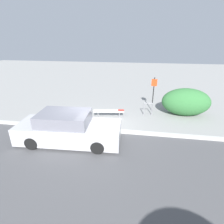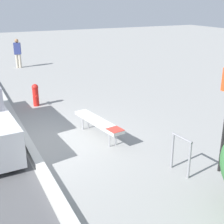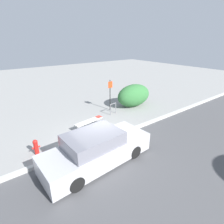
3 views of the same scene
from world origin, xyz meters
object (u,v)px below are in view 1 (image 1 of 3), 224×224
Objects in this scene: sign_post at (153,91)px; fire_hydrant at (53,113)px; bike_rack at (148,108)px; parked_car_near at (68,129)px; bench at (109,111)px.

fire_hydrant is (-6.06, -2.44, -0.98)m from sign_post.
fire_hydrant is at bearing -163.94° from bike_rack.
parked_car_near is at bearing -131.54° from sign_post.
sign_post is at bearing 21.57° from bench.
parked_car_near is at bearing -48.84° from fire_hydrant.
bike_rack is at bearing 9.62° from bench.
bench is 3.39m from parked_car_near.
fire_hydrant is at bearing -173.81° from bench.
parked_car_near is at bearing -134.58° from bike_rack.
sign_post is at bearing 68.35° from bike_rack.
parked_car_near reaches higher than bench.
parked_car_near is at bearing -122.76° from bench.
parked_car_near is (-4.13, -4.66, -0.71)m from sign_post.
bench is at bearing 62.72° from parked_car_near.
parked_car_near is (-3.81, -3.87, 0.17)m from bike_rack.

